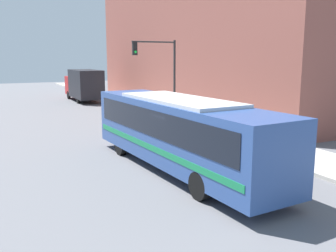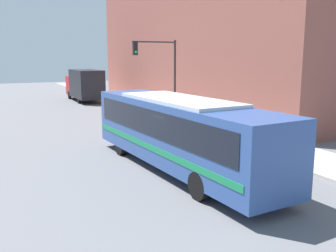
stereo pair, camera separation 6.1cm
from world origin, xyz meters
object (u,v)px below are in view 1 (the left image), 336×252
Objects in this scene: parking_meter at (180,111)px; traffic_light_pole at (161,66)px; pedestrian_near_corner at (171,103)px; delivery_truck at (84,84)px; city_bus at (178,129)px; fire_hydrant at (212,127)px.

traffic_light_pole is at bearing 129.71° from parking_meter.
pedestrian_near_corner reaches higher than parking_meter.
parking_meter is (2.42, -17.46, -0.81)m from delivery_truck.
delivery_truck is (2.64, 26.84, 0.04)m from city_bus.
parking_meter is at bearing 58.09° from city_bus.
delivery_truck reaches higher than pedestrian_near_corner.
fire_hydrant is at bearing -83.58° from delivery_truck.
delivery_truck is at bearing 95.24° from traffic_light_pole.
city_bus is 2.05× the size of traffic_light_pole.
fire_hydrant is 0.67× the size of parking_meter.
city_bus reaches higher than fire_hydrant.
parking_meter is 4.69m from pedestrian_near_corner.
pedestrian_near_corner is (6.64, 13.79, -0.81)m from city_bus.
fire_hydrant is 0.52× the size of pedestrian_near_corner.
traffic_light_pole is (4.14, 10.49, 2.28)m from city_bus.
pedestrian_near_corner is (4.00, -13.05, -0.85)m from delivery_truck.
city_bus is 7.37× the size of pedestrian_near_corner.
delivery_truck is at bearing 96.42° from fire_hydrant.
fire_hydrant is at bearing -79.89° from traffic_light_pole.
fire_hydrant is at bearing -90.00° from parking_meter.
pedestrian_near_corner is at bearing -72.97° from delivery_truck.
traffic_light_pole is at bearing -127.14° from pedestrian_near_corner.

